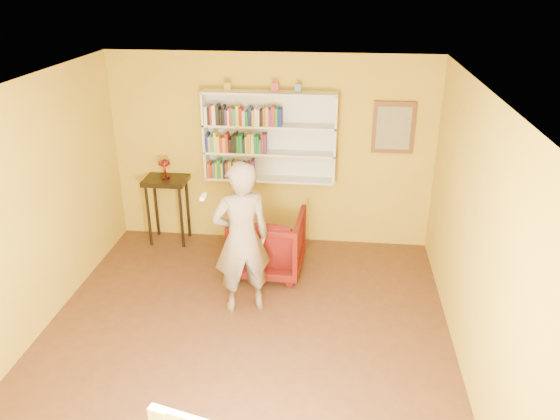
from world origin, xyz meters
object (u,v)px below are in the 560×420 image
object	(u,v)px
armchair	(268,242)
person	(242,239)
bookshelf	(270,136)
console_table	(167,189)
ruby_lustre	(164,165)

from	to	relation	value
armchair	person	bearing A→B (deg)	81.84
armchair	person	distance (m)	1.04
bookshelf	armchair	world-z (taller)	bookshelf
console_table	person	size ratio (longest dim) A/B	0.54
bookshelf	ruby_lustre	distance (m)	1.54
armchair	ruby_lustre	bearing A→B (deg)	-21.89
ruby_lustre	person	xyz separation A→B (m)	(1.37, -1.61, -0.27)
console_table	person	bearing A→B (deg)	-49.60
ruby_lustre	armchair	world-z (taller)	ruby_lustre
armchair	person	xyz separation A→B (m)	(-0.18, -0.89, 0.49)
console_table	bookshelf	bearing A→B (deg)	6.18
console_table	ruby_lustre	world-z (taller)	ruby_lustre
bookshelf	person	xyz separation A→B (m)	(-0.10, -1.77, -0.68)
bookshelf	console_table	distance (m)	1.68
person	bookshelf	bearing A→B (deg)	-116.78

